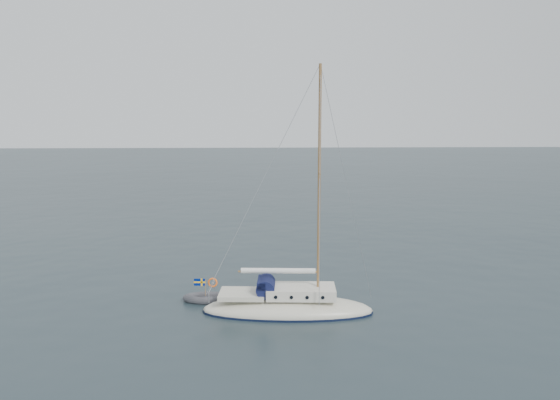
{
  "coord_description": "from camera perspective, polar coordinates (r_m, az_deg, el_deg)",
  "views": [
    {
      "loc": [
        -3.73,
        -26.55,
        9.17
      ],
      "look_at": [
        -2.45,
        0.0,
        5.21
      ],
      "focal_mm": 35.0,
      "sensor_mm": 36.0,
      "label": 1
    }
  ],
  "objects": [
    {
      "name": "ground",
      "position": [
        28.33,
        5.04,
        -10.45
      ],
      "size": [
        300.0,
        300.0,
        0.0
      ],
      "primitive_type": "plane",
      "color": "black",
      "rests_on": "ground"
    },
    {
      "name": "sailboat",
      "position": [
        26.29,
        0.81,
        -9.82
      ],
      "size": [
        8.54,
        2.56,
        12.17
      ],
      "rotation": [
        0.0,
        0.0,
        -0.07
      ],
      "color": "beige",
      "rests_on": "ground"
    },
    {
      "name": "dinghy",
      "position": [
        28.34,
        -7.42,
        -10.13
      ],
      "size": [
        2.69,
        1.22,
        0.39
      ],
      "rotation": [
        0.0,
        0.0,
        -0.08
      ],
      "color": "#47474B",
      "rests_on": "ground"
    }
  ]
}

